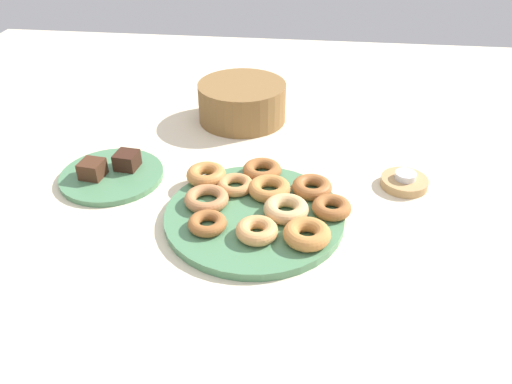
{
  "coord_description": "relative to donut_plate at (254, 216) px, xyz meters",
  "views": [
    {
      "loc": [
        0.1,
        -0.82,
        0.63
      ],
      "look_at": [
        0.0,
        0.03,
        0.05
      ],
      "focal_mm": 35.55,
      "sensor_mm": 36.0,
      "label": 1
    }
  ],
  "objects": [
    {
      "name": "basket",
      "position": [
        -0.09,
        0.46,
        0.04
      ],
      "size": [
        0.34,
        0.34,
        0.1
      ],
      "primitive_type": "cylinder",
      "rotation": [
        0.0,
        0.0,
        0.73
      ],
      "color": "brown",
      "rests_on": "ground_plane"
    },
    {
      "name": "donut_10",
      "position": [
        0.0,
        0.14,
        0.02
      ],
      "size": [
        0.1,
        0.1,
        0.03
      ],
      "primitive_type": "torus",
      "rotation": [
        0.0,
        0.0,
        1.73
      ],
      "color": "#995B2D",
      "rests_on": "donut_plate"
    },
    {
      "name": "ground_plane",
      "position": [
        0.0,
        0.0,
        -0.01
      ],
      "size": [
        2.4,
        2.4,
        0.0
      ],
      "primitive_type": "plane",
      "color": "beige"
    },
    {
      "name": "donut_7",
      "position": [
        0.01,
        -0.08,
        0.02
      ],
      "size": [
        0.1,
        0.1,
        0.03
      ],
      "primitive_type": "torus",
      "rotation": [
        0.0,
        0.0,
        5.03
      ],
      "color": "tan",
      "rests_on": "donut_plate"
    },
    {
      "name": "donut_8",
      "position": [
        0.16,
        0.02,
        0.02
      ],
      "size": [
        0.08,
        0.08,
        0.03
      ],
      "primitive_type": "torus",
      "rotation": [
        0.0,
        0.0,
        4.67
      ],
      "color": "#995B2D",
      "rests_on": "donut_plate"
    },
    {
      "name": "donut_plate",
      "position": [
        0.0,
        0.0,
        0.0
      ],
      "size": [
        0.37,
        0.37,
        0.02
      ],
      "primitive_type": "cylinder",
      "color": "#4C7F56",
      "rests_on": "ground_plane"
    },
    {
      "name": "donut_6",
      "position": [
        -0.1,
        0.02,
        0.02
      ],
      "size": [
        0.13,
        0.13,
        0.02
      ],
      "primitive_type": "torus",
      "rotation": [
        0.0,
        0.0,
        5.28
      ],
      "color": "#B27547",
      "rests_on": "donut_plate"
    },
    {
      "name": "donut_2",
      "position": [
        0.02,
        0.07,
        0.02
      ],
      "size": [
        0.13,
        0.13,
        0.03
      ],
      "primitive_type": "torus",
      "rotation": [
        0.0,
        0.0,
        2.49
      ],
      "color": "#BC7A3D",
      "rests_on": "donut_plate"
    },
    {
      "name": "candle_holder",
      "position": [
        0.32,
        0.16,
        0.0
      ],
      "size": [
        0.1,
        0.1,
        0.02
      ],
      "primitive_type": "cylinder",
      "color": "tan",
      "rests_on": "ground_plane"
    },
    {
      "name": "brownie_near",
      "position": [
        -0.38,
        0.1,
        0.02
      ],
      "size": [
        0.06,
        0.06,
        0.04
      ],
      "primitive_type": "cube",
      "rotation": [
        0.0,
        0.0,
        -0.12
      ],
      "color": "#472819",
      "rests_on": "cake_plate"
    },
    {
      "name": "donut_9",
      "position": [
        -0.12,
        0.11,
        0.02
      ],
      "size": [
        0.12,
        0.12,
        0.03
      ],
      "primitive_type": "torus",
      "rotation": [
        0.0,
        0.0,
        1.06
      ],
      "color": "#BC7A3D",
      "rests_on": "donut_plate"
    },
    {
      "name": "donut_5",
      "position": [
        0.11,
        0.09,
        0.02
      ],
      "size": [
        0.12,
        0.12,
        0.03
      ],
      "primitive_type": "torus",
      "rotation": [
        0.0,
        0.0,
        5.51
      ],
      "color": "#995B2D",
      "rests_on": "donut_plate"
    },
    {
      "name": "tealight",
      "position": [
        0.32,
        0.16,
        0.02
      ],
      "size": [
        0.05,
        0.05,
        0.02
      ],
      "primitive_type": "cylinder",
      "color": "silver",
      "rests_on": "candle_holder"
    },
    {
      "name": "donut_3",
      "position": [
        0.11,
        -0.08,
        0.02
      ],
      "size": [
        0.11,
        0.11,
        0.03
      ],
      "primitive_type": "torus",
      "rotation": [
        0.0,
        0.0,
        6.01
      ],
      "color": "#BC7A3D",
      "rests_on": "donut_plate"
    },
    {
      "name": "donut_0",
      "position": [
        0.06,
        0.0,
        0.02
      ],
      "size": [
        0.12,
        0.12,
        0.03
      ],
      "primitive_type": "torus",
      "rotation": [
        0.0,
        0.0,
        5.08
      ],
      "color": "tan",
      "rests_on": "donut_plate"
    },
    {
      "name": "donut_1",
      "position": [
        -0.05,
        0.08,
        0.02
      ],
      "size": [
        0.1,
        0.1,
        0.02
      ],
      "primitive_type": "torus",
      "rotation": [
        0.0,
        0.0,
        4.42
      ],
      "color": "#C6844C",
      "rests_on": "donut_plate"
    },
    {
      "name": "cake_plate",
      "position": [
        -0.35,
        0.12,
        -0.0
      ],
      "size": [
        0.24,
        0.24,
        0.01
      ],
      "primitive_type": "cylinder",
      "color": "#4C7F56",
      "rests_on": "ground_plane"
    },
    {
      "name": "donut_4",
      "position": [
        -0.08,
        -0.06,
        0.02
      ],
      "size": [
        0.09,
        0.09,
        0.02
      ],
      "primitive_type": "torus",
      "rotation": [
        0.0,
        0.0,
        2.94
      ],
      "color": "#995B2D",
      "rests_on": "donut_plate"
    },
    {
      "name": "brownie_far",
      "position": [
        -0.32,
        0.15,
        0.02
      ],
      "size": [
        0.05,
        0.06,
        0.04
      ],
      "primitive_type": "cube",
      "rotation": [
        0.0,
        0.0,
        -0.11
      ],
      "color": "#381E14",
      "rests_on": "cake_plate"
    }
  ]
}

